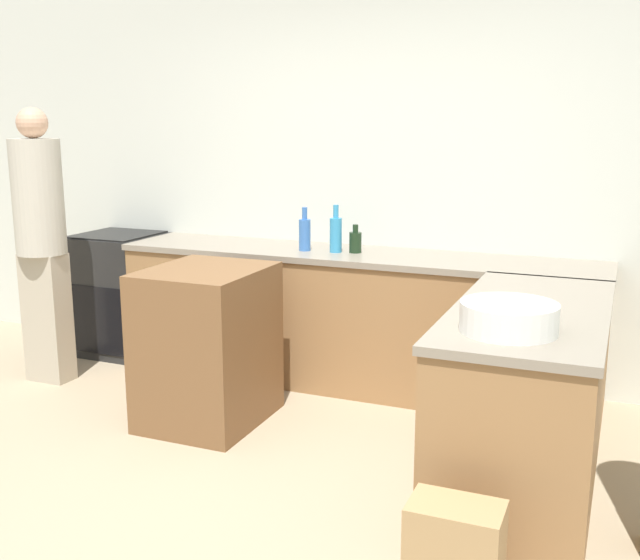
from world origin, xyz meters
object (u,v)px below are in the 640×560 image
range_oven (120,293)px  person_by_range (41,235)px  island_table (208,346)px  mixing_bowl (509,317)px  dish_soap_bottle (336,234)px  paper_bag (454,557)px  water_bottle_blue (305,233)px  wine_bottle_dark (355,242)px

range_oven → person_by_range: size_ratio=0.50×
island_table → mixing_bowl: bearing=-18.7°
mixing_bowl → dish_soap_bottle: size_ratio=1.28×
island_table → paper_bag: 2.12m
water_bottle_blue → person_by_range: person_by_range is taller
water_bottle_blue → dish_soap_bottle: size_ratio=0.93×
mixing_bowl → person_by_range: 3.28m
wine_bottle_dark → dish_soap_bottle: bearing=-165.1°
island_table → paper_bag: size_ratio=2.22×
wine_bottle_dark → person_by_range: bearing=-159.9°
water_bottle_blue → mixing_bowl: bearing=-43.4°
island_table → mixing_bowl: 1.97m
island_table → dish_soap_bottle: dish_soap_bottle is taller
island_table → dish_soap_bottle: size_ratio=2.95×
island_table → wine_bottle_dark: (0.58, 0.92, 0.52)m
person_by_range → water_bottle_blue: bearing=22.3°
person_by_range → wine_bottle_dark: bearing=20.1°
island_table → dish_soap_bottle: bearing=62.5°
mixing_bowl → water_bottle_blue: bearing=136.6°
dish_soap_bottle → paper_bag: 2.57m
dish_soap_bottle → island_table: bearing=-117.5°
person_by_range → paper_bag: size_ratio=4.44×
dish_soap_bottle → person_by_range: 1.96m
mixing_bowl → dish_soap_bottle: 2.01m
paper_bag → wine_bottle_dark: bearing=118.7°
water_bottle_blue → paper_bag: 2.67m
range_oven → water_bottle_blue: (1.58, -0.07, 0.56)m
mixing_bowl → water_bottle_blue: (-1.56, 1.47, 0.05)m
mixing_bowl → paper_bag: mixing_bowl is taller
dish_soap_bottle → person_by_range: size_ratio=0.17×
water_bottle_blue → paper_bag: size_ratio=0.70×
island_table → person_by_range: bearing=171.8°
water_bottle_blue → paper_bag: bearing=-54.1°
mixing_bowl → island_table: bearing=161.3°
island_table → wine_bottle_dark: wine_bottle_dark is taller
range_oven → water_bottle_blue: 1.68m
wine_bottle_dark → water_bottle_blue: water_bottle_blue is taller
paper_bag → island_table: bearing=145.5°
mixing_bowl → paper_bag: size_ratio=0.96×
range_oven → mixing_bowl: size_ratio=2.30×
mixing_bowl → water_bottle_blue: water_bottle_blue is taller
island_table → wine_bottle_dark: size_ratio=4.97×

